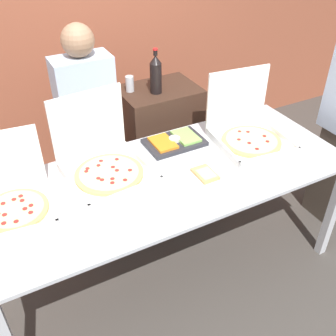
{
  "coord_description": "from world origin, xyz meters",
  "views": [
    {
      "loc": [
        -0.94,
        -1.78,
        2.38
      ],
      "look_at": [
        0.0,
        0.0,
        0.93
      ],
      "focal_mm": 42.0,
      "sensor_mm": 36.0,
      "label": 1
    }
  ],
  "objects_px": {
    "veggie_tray": "(174,142)",
    "person_guest_cap": "(90,134)",
    "paper_plate_front_left": "(205,175)",
    "soda_can_colored": "(157,73)",
    "pizza_box_near_right": "(104,162)",
    "soda_bottle": "(156,74)",
    "pizza_box_far_right": "(248,130)",
    "pizza_box_far_left": "(12,198)",
    "soda_can_silver": "(130,84)"
  },
  "relations": [
    {
      "from": "pizza_box_far_left",
      "to": "pizza_box_near_right",
      "type": "bearing_deg",
      "value": 14.06
    },
    {
      "from": "pizza_box_far_left",
      "to": "soda_can_silver",
      "type": "distance_m",
      "value": 1.34
    },
    {
      "from": "paper_plate_front_left",
      "to": "soda_bottle",
      "type": "relative_size",
      "value": 0.74
    },
    {
      "from": "paper_plate_front_left",
      "to": "soda_bottle",
      "type": "xyz_separation_m",
      "value": [
        0.11,
        0.92,
        0.32
      ]
    },
    {
      "from": "person_guest_cap",
      "to": "pizza_box_far_left",
      "type": "bearing_deg",
      "value": 41.99
    },
    {
      "from": "paper_plate_front_left",
      "to": "soda_can_silver",
      "type": "height_order",
      "value": "soda_can_silver"
    },
    {
      "from": "pizza_box_near_right",
      "to": "veggie_tray",
      "type": "height_order",
      "value": "pizza_box_near_right"
    },
    {
      "from": "pizza_box_near_right",
      "to": "soda_can_silver",
      "type": "height_order",
      "value": "pizza_box_near_right"
    },
    {
      "from": "pizza_box_far_right",
      "to": "soda_bottle",
      "type": "height_order",
      "value": "soda_bottle"
    },
    {
      "from": "pizza_box_far_right",
      "to": "pizza_box_near_right",
      "type": "relative_size",
      "value": 0.98
    },
    {
      "from": "pizza_box_far_right",
      "to": "soda_bottle",
      "type": "distance_m",
      "value": 0.83
    },
    {
      "from": "pizza_box_near_right",
      "to": "pizza_box_far_left",
      "type": "bearing_deg",
      "value": -176.86
    },
    {
      "from": "pizza_box_near_right",
      "to": "soda_bottle",
      "type": "xyz_separation_m",
      "value": [
        0.66,
        0.58,
        0.25
      ]
    },
    {
      "from": "pizza_box_near_right",
      "to": "soda_can_silver",
      "type": "bearing_deg",
      "value": 49.63
    },
    {
      "from": "pizza_box_near_right",
      "to": "paper_plate_front_left",
      "type": "distance_m",
      "value": 0.65
    },
    {
      "from": "paper_plate_front_left",
      "to": "person_guest_cap",
      "type": "height_order",
      "value": "person_guest_cap"
    },
    {
      "from": "pizza_box_near_right",
      "to": "soda_bottle",
      "type": "bearing_deg",
      "value": 35.93
    },
    {
      "from": "pizza_box_far_left",
      "to": "veggie_tray",
      "type": "distance_m",
      "value": 1.15
    },
    {
      "from": "pizza_box_far_right",
      "to": "paper_plate_front_left",
      "type": "height_order",
      "value": "pizza_box_far_right"
    },
    {
      "from": "pizza_box_near_right",
      "to": "person_guest_cap",
      "type": "height_order",
      "value": "person_guest_cap"
    },
    {
      "from": "soda_can_silver",
      "to": "person_guest_cap",
      "type": "distance_m",
      "value": 0.52
    },
    {
      "from": "soda_can_silver",
      "to": "pizza_box_near_right",
      "type": "bearing_deg",
      "value": -124.96
    },
    {
      "from": "pizza_box_far_right",
      "to": "soda_can_colored",
      "type": "distance_m",
      "value": 0.96
    },
    {
      "from": "soda_bottle",
      "to": "soda_can_silver",
      "type": "relative_size",
      "value": 2.83
    },
    {
      "from": "soda_bottle",
      "to": "pizza_box_far_right",
      "type": "bearing_deg",
      "value": -60.84
    },
    {
      "from": "veggie_tray",
      "to": "person_guest_cap",
      "type": "bearing_deg",
      "value": 140.56
    },
    {
      "from": "paper_plate_front_left",
      "to": "person_guest_cap",
      "type": "xyz_separation_m",
      "value": [
        -0.48,
        0.83,
        -0.0
      ]
    },
    {
      "from": "veggie_tray",
      "to": "soda_can_silver",
      "type": "height_order",
      "value": "soda_can_silver"
    },
    {
      "from": "pizza_box_near_right",
      "to": "veggie_tray",
      "type": "xyz_separation_m",
      "value": [
        0.56,
        0.09,
        -0.06
      ]
    },
    {
      "from": "pizza_box_far_left",
      "to": "paper_plate_front_left",
      "type": "height_order",
      "value": "pizza_box_far_left"
    },
    {
      "from": "soda_can_colored",
      "to": "pizza_box_far_right",
      "type": "bearing_deg",
      "value": -73.63
    },
    {
      "from": "soda_bottle",
      "to": "soda_can_colored",
      "type": "distance_m",
      "value": 0.26
    },
    {
      "from": "soda_bottle",
      "to": "soda_can_silver",
      "type": "distance_m",
      "value": 0.23
    },
    {
      "from": "pizza_box_near_right",
      "to": "veggie_tray",
      "type": "distance_m",
      "value": 0.57
    },
    {
      "from": "pizza_box_far_right",
      "to": "person_guest_cap",
      "type": "height_order",
      "value": "person_guest_cap"
    },
    {
      "from": "pizza_box_far_right",
      "to": "pizza_box_far_left",
      "type": "relative_size",
      "value": 1.15
    },
    {
      "from": "soda_can_colored",
      "to": "veggie_tray",
      "type": "bearing_deg",
      "value": -107.28
    },
    {
      "from": "pizza_box_far_right",
      "to": "soda_can_silver",
      "type": "height_order",
      "value": "pizza_box_far_right"
    },
    {
      "from": "paper_plate_front_left",
      "to": "soda_can_silver",
      "type": "distance_m",
      "value": 1.06
    },
    {
      "from": "pizza_box_far_right",
      "to": "veggie_tray",
      "type": "bearing_deg",
      "value": 163.92
    },
    {
      "from": "pizza_box_far_right",
      "to": "person_guest_cap",
      "type": "bearing_deg",
      "value": 154.45
    },
    {
      "from": "pizza_box_far_right",
      "to": "pizza_box_far_left",
      "type": "xyz_separation_m",
      "value": [
        -1.62,
        0.02,
        -0.01
      ]
    },
    {
      "from": "soda_bottle",
      "to": "veggie_tray",
      "type": "bearing_deg",
      "value": -101.68
    },
    {
      "from": "pizza_box_far_right",
      "to": "paper_plate_front_left",
      "type": "bearing_deg",
      "value": -149.45
    },
    {
      "from": "pizza_box_far_left",
      "to": "soda_bottle",
      "type": "distance_m",
      "value": 1.43
    },
    {
      "from": "pizza_box_near_right",
      "to": "paper_plate_front_left",
      "type": "relative_size",
      "value": 2.14
    },
    {
      "from": "paper_plate_front_left",
      "to": "soda_can_colored",
      "type": "height_order",
      "value": "soda_can_colored"
    },
    {
      "from": "soda_can_colored",
      "to": "person_guest_cap",
      "type": "height_order",
      "value": "person_guest_cap"
    },
    {
      "from": "veggie_tray",
      "to": "pizza_box_far_right",
      "type": "bearing_deg",
      "value": -22.16
    },
    {
      "from": "soda_can_colored",
      "to": "paper_plate_front_left",
      "type": "bearing_deg",
      "value": -101.48
    }
  ]
}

